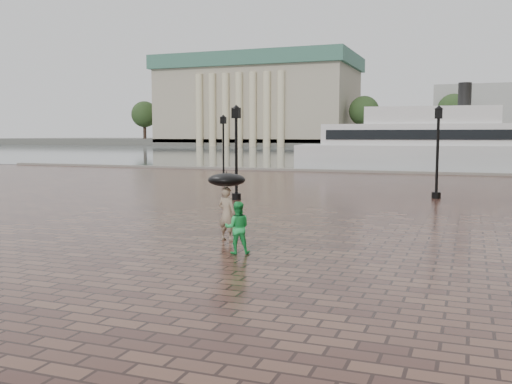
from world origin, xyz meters
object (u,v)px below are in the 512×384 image
Objects in this scene: child_pedestrian at (237,228)px; ferry_near at (430,145)px; street_lamps at (289,149)px; adult_pedestrian at (227,214)px.

child_pedestrian is 0.06× the size of ferry_near.
street_lamps is 15.70m from adult_pedestrian.
ferry_near is (2.24, 38.65, 1.59)m from child_pedestrian.
child_pedestrian is at bearing -77.12° from street_lamps.
child_pedestrian is at bearing 135.85° from adult_pedestrian.
street_lamps is 9.70× the size of adult_pedestrian.
street_lamps is 17.49m from child_pedestrian.
street_lamps is 22.51m from ferry_near.
street_lamps is at bearing -99.83° from child_pedestrian.
street_lamps reaches higher than child_pedestrian.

